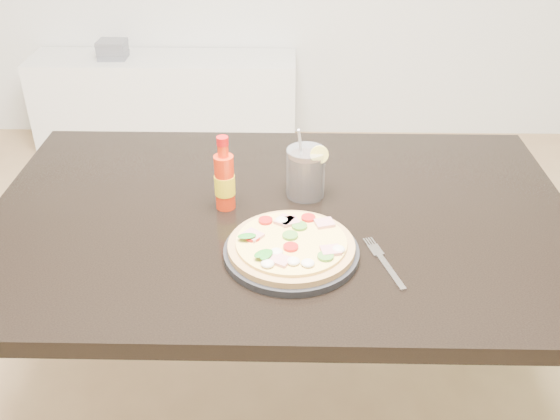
{
  "coord_description": "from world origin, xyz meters",
  "views": [
    {
      "loc": [
        -0.12,
        -1.11,
        1.54
      ],
      "look_at": [
        -0.14,
        0.03,
        0.83
      ],
      "focal_mm": 40.0,
      "sensor_mm": 36.0,
      "label": 1
    }
  ],
  "objects_px": {
    "hot_sauce_bottle": "(225,180)",
    "cola_cup": "(306,174)",
    "plate": "(291,252)",
    "dining_table": "(281,241)",
    "fork": "(383,261)",
    "pizza": "(291,245)",
    "media_console": "(167,102)"
  },
  "relations": [
    {
      "from": "hot_sauce_bottle",
      "to": "cola_cup",
      "type": "height_order",
      "value": "hot_sauce_bottle"
    },
    {
      "from": "hot_sauce_bottle",
      "to": "plate",
      "type": "bearing_deg",
      "value": -50.82
    },
    {
      "from": "dining_table",
      "to": "cola_cup",
      "type": "xyz_separation_m",
      "value": [
        0.06,
        0.08,
        0.14
      ]
    },
    {
      "from": "fork",
      "to": "hot_sauce_bottle",
      "type": "bearing_deg",
      "value": 131.6
    },
    {
      "from": "pizza",
      "to": "hot_sauce_bottle",
      "type": "bearing_deg",
      "value": 129.03
    },
    {
      "from": "cola_cup",
      "to": "fork",
      "type": "bearing_deg",
      "value": -60.21
    },
    {
      "from": "plate",
      "to": "pizza",
      "type": "relative_size",
      "value": 1.07
    },
    {
      "from": "pizza",
      "to": "media_console",
      "type": "distance_m",
      "value": 2.27
    },
    {
      "from": "pizza",
      "to": "hot_sauce_bottle",
      "type": "xyz_separation_m",
      "value": [
        -0.16,
        0.2,
        0.05
      ]
    },
    {
      "from": "pizza",
      "to": "media_console",
      "type": "height_order",
      "value": "pizza"
    },
    {
      "from": "cola_cup",
      "to": "fork",
      "type": "distance_m",
      "value": 0.33
    },
    {
      "from": "hot_sauce_bottle",
      "to": "cola_cup",
      "type": "xyz_separation_m",
      "value": [
        0.19,
        0.06,
        -0.01
      ]
    },
    {
      "from": "plate",
      "to": "pizza",
      "type": "bearing_deg",
      "value": -141.84
    },
    {
      "from": "hot_sauce_bottle",
      "to": "fork",
      "type": "relative_size",
      "value": 1.01
    },
    {
      "from": "media_console",
      "to": "hot_sauce_bottle",
      "type": "bearing_deg",
      "value": -74.54
    },
    {
      "from": "media_console",
      "to": "plate",
      "type": "bearing_deg",
      "value": -71.9
    },
    {
      "from": "dining_table",
      "to": "hot_sauce_bottle",
      "type": "distance_m",
      "value": 0.21
    },
    {
      "from": "pizza",
      "to": "fork",
      "type": "bearing_deg",
      "value": -6.23
    },
    {
      "from": "dining_table",
      "to": "cola_cup",
      "type": "distance_m",
      "value": 0.18
    },
    {
      "from": "cola_cup",
      "to": "media_console",
      "type": "bearing_deg",
      "value": 111.38
    },
    {
      "from": "media_console",
      "to": "dining_table",
      "type": "bearing_deg",
      "value": -71.05
    },
    {
      "from": "plate",
      "to": "media_console",
      "type": "xyz_separation_m",
      "value": [
        -0.68,
        2.09,
        -0.51
      ]
    },
    {
      "from": "fork",
      "to": "media_console",
      "type": "xyz_separation_m",
      "value": [
        -0.88,
        2.12,
        -0.5
      ]
    },
    {
      "from": "pizza",
      "to": "media_console",
      "type": "bearing_deg",
      "value": 108.08
    },
    {
      "from": "dining_table",
      "to": "media_console",
      "type": "height_order",
      "value": "dining_table"
    },
    {
      "from": "dining_table",
      "to": "hot_sauce_bottle",
      "type": "height_order",
      "value": "hot_sauce_bottle"
    },
    {
      "from": "hot_sauce_bottle",
      "to": "fork",
      "type": "xyz_separation_m",
      "value": [
        0.35,
        -0.22,
        -0.07
      ]
    },
    {
      "from": "pizza",
      "to": "cola_cup",
      "type": "height_order",
      "value": "cola_cup"
    },
    {
      "from": "fork",
      "to": "media_console",
      "type": "relative_size",
      "value": 0.13
    },
    {
      "from": "dining_table",
      "to": "fork",
      "type": "bearing_deg",
      "value": -41.75
    },
    {
      "from": "hot_sauce_bottle",
      "to": "media_console",
      "type": "bearing_deg",
      "value": 105.46
    },
    {
      "from": "dining_table",
      "to": "hot_sauce_bottle",
      "type": "relative_size",
      "value": 7.53
    }
  ]
}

